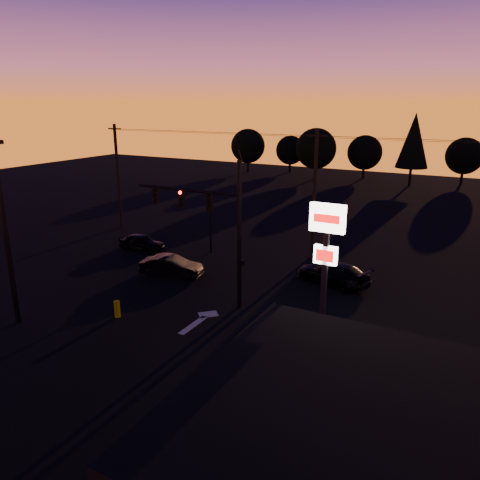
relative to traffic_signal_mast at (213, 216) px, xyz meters
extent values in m
plane|color=black|center=(0.10, -3.99, -4.94)|extent=(120.00, 120.00, 0.00)
cube|color=beige|center=(0.60, -2.99, -4.93)|extent=(0.35, 2.20, 0.01)
cube|color=beige|center=(0.60, -1.59, -4.93)|extent=(1.20, 1.20, 0.01)
cylinder|color=black|center=(1.60, 0.01, -0.94)|extent=(0.24, 0.24, 8.00)
cylinder|color=black|center=(1.60, 0.01, 3.26)|extent=(0.14, 0.52, 0.76)
cylinder|color=black|center=(-1.65, 0.01, 1.26)|extent=(6.50, 0.16, 0.16)
cube|color=black|center=(-0.20, 0.01, 0.76)|extent=(0.32, 0.22, 0.95)
sphere|color=black|center=(-0.20, -0.12, 1.11)|extent=(0.18, 0.18, 0.18)
sphere|color=black|center=(-0.20, -0.12, 0.81)|extent=(0.18, 0.18, 0.18)
sphere|color=black|center=(-0.20, -0.12, 0.51)|extent=(0.18, 0.18, 0.18)
cube|color=black|center=(-2.00, 0.01, 0.76)|extent=(0.32, 0.22, 0.95)
sphere|color=#FF0705|center=(-2.00, -0.12, 1.11)|extent=(0.18, 0.18, 0.18)
sphere|color=black|center=(-2.00, -0.12, 0.81)|extent=(0.18, 0.18, 0.18)
sphere|color=black|center=(-2.00, -0.12, 0.51)|extent=(0.18, 0.18, 0.18)
cube|color=black|center=(-3.80, 0.01, 0.76)|extent=(0.32, 0.22, 0.95)
sphere|color=black|center=(-3.80, -0.12, 1.11)|extent=(0.18, 0.18, 0.18)
sphere|color=black|center=(-3.80, -0.12, 0.81)|extent=(0.18, 0.18, 0.18)
sphere|color=black|center=(-3.80, -0.12, 0.51)|extent=(0.18, 0.18, 0.18)
cube|color=black|center=(1.78, 0.01, -2.34)|extent=(0.22, 0.18, 0.28)
cylinder|color=black|center=(-4.90, 7.51, -3.14)|extent=(0.14, 0.14, 3.60)
cube|color=black|center=(-4.90, 7.51, -1.04)|extent=(0.30, 0.20, 0.90)
sphere|color=#FF0705|center=(-4.90, 7.39, -0.72)|extent=(0.18, 0.18, 0.18)
sphere|color=black|center=(-4.90, 7.39, -1.00)|extent=(0.18, 0.18, 0.18)
sphere|color=black|center=(-4.90, 7.39, -1.28)|extent=(0.18, 0.18, 0.18)
cube|color=black|center=(-7.40, -6.99, -0.44)|extent=(0.18, 0.18, 9.00)
cube|color=black|center=(7.10, -2.49, -1.74)|extent=(0.22, 0.22, 6.40)
cube|color=white|center=(7.10, -2.49, 1.26)|extent=(1.50, 0.25, 1.20)
cube|color=red|center=(7.10, -2.63, 1.26)|extent=(1.10, 0.02, 0.35)
cube|color=white|center=(7.10, -2.49, -0.34)|extent=(1.00, 0.22, 0.80)
cube|color=red|center=(7.10, -2.62, -0.34)|extent=(0.75, 0.02, 0.50)
cylinder|color=black|center=(-15.90, 10.01, -0.44)|extent=(0.26, 0.26, 9.00)
cube|color=black|center=(-15.90, 10.01, 3.66)|extent=(1.40, 0.10, 0.10)
cylinder|color=black|center=(2.10, 10.01, -0.44)|extent=(0.26, 0.26, 9.00)
cube|color=black|center=(2.10, 10.01, 3.66)|extent=(1.40, 0.10, 0.10)
cylinder|color=black|center=(-6.90, 9.41, 3.61)|extent=(18.00, 0.02, 0.02)
cylinder|color=black|center=(-6.90, 10.01, 3.66)|extent=(18.00, 0.02, 0.02)
cylinder|color=black|center=(-6.90, 10.61, 3.61)|extent=(18.00, 0.02, 0.02)
cylinder|color=black|center=(11.10, 9.41, 3.61)|extent=(18.00, 0.02, 0.02)
cylinder|color=black|center=(11.10, 10.01, 3.66)|extent=(18.00, 0.02, 0.02)
cylinder|color=black|center=(11.10, 10.61, 3.61)|extent=(18.00, 0.02, 0.02)
cube|color=black|center=(13.10, -11.49, -0.84)|extent=(12.40, 8.40, 0.30)
cube|color=black|center=(9.10, -7.47, -3.54)|extent=(2.20, 0.05, 1.60)
cube|color=black|center=(12.10, -7.47, -3.54)|extent=(2.20, 0.05, 1.60)
cylinder|color=#CEC700|center=(-3.40, -4.10, -4.49)|extent=(0.30, 0.30, 0.90)
cylinder|color=black|center=(-21.90, 46.01, -4.12)|extent=(0.36, 0.36, 1.62)
sphere|color=black|center=(-21.90, 46.01, -0.87)|extent=(5.36, 5.36, 5.36)
cylinder|color=black|center=(-15.90, 49.01, -4.25)|extent=(0.36, 0.36, 1.38)
sphere|color=black|center=(-15.90, 49.01, -1.50)|extent=(4.54, 4.54, 4.54)
cylinder|color=black|center=(-9.90, 44.01, -4.06)|extent=(0.36, 0.36, 1.75)
sphere|color=black|center=(-9.90, 44.01, -0.56)|extent=(5.77, 5.78, 5.78)
cylinder|color=black|center=(-3.90, 48.01, -4.19)|extent=(0.36, 0.36, 1.50)
sphere|color=black|center=(-3.90, 48.01, -1.19)|extent=(4.95, 4.95, 4.95)
cylinder|color=black|center=(3.10, 45.01, -3.75)|extent=(0.36, 0.36, 2.38)
cone|color=black|center=(3.10, 45.01, 1.00)|extent=(4.18, 4.18, 7.12)
cylinder|color=black|center=(9.10, 50.01, -4.19)|extent=(0.36, 0.36, 1.50)
sphere|color=black|center=(9.10, 50.01, -1.19)|extent=(4.95, 4.95, 4.95)
imported|color=black|center=(-9.82, 5.50, -4.33)|extent=(3.68, 1.73, 1.22)
imported|color=black|center=(-4.52, 2.11, -4.28)|extent=(4.21, 2.31, 1.32)
imported|color=black|center=(5.00, 5.77, -4.26)|extent=(5.02, 3.09, 1.36)
imported|color=black|center=(8.39, -6.97, -4.29)|extent=(2.51, 4.80, 1.29)
camera|label=1|loc=(12.84, -20.61, 5.85)|focal=35.00mm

